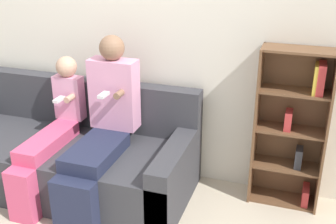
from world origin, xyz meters
name	(u,v)px	position (x,y,z in m)	size (l,w,h in m)	color
back_wall	(127,31)	(0.00, 1.06, 1.27)	(10.00, 0.06, 2.55)	silver
couch	(67,155)	(-0.39, 0.56, 0.27)	(2.16, 0.93, 0.86)	#38383D
adult_seated	(102,124)	(0.01, 0.49, 0.66)	(0.39, 0.89, 1.31)	#232842
child_seated	(50,132)	(-0.43, 0.43, 0.55)	(0.25, 0.91, 1.09)	#DB4C75
bookshelf	(293,126)	(1.43, 0.93, 0.66)	(0.54, 0.26, 1.28)	brown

